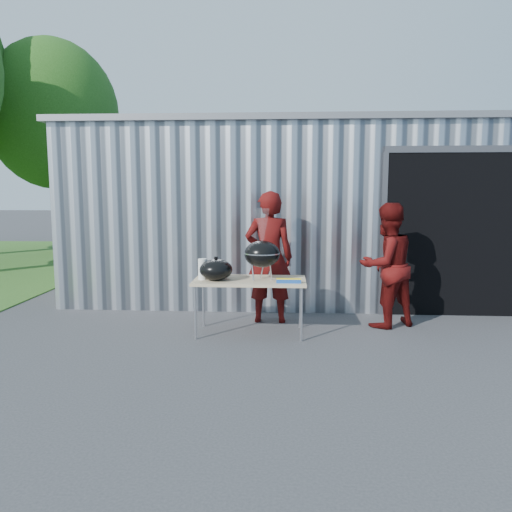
# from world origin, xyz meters

# --- Properties ---
(ground) EXTENTS (80.00, 80.00, 0.00)m
(ground) POSITION_xyz_m (0.00, 0.00, 0.00)
(ground) COLOR #343437
(building) EXTENTS (8.20, 6.20, 3.10)m
(building) POSITION_xyz_m (0.92, 4.59, 1.54)
(building) COLOR silver
(building) RESTS_ON ground
(tree_far) EXTENTS (3.88, 3.88, 6.42)m
(tree_far) POSITION_xyz_m (-6.50, 9.00, 4.18)
(tree_far) COLOR #442D19
(tree_far) RESTS_ON ground
(folding_table) EXTENTS (1.50, 0.75, 0.75)m
(folding_table) POSITION_xyz_m (0.08, 0.51, 0.71)
(folding_table) COLOR tan
(folding_table) RESTS_ON ground
(kettle_grill) EXTENTS (0.49, 0.49, 0.95)m
(kettle_grill) POSITION_xyz_m (0.25, 0.50, 1.16)
(kettle_grill) COLOR black
(kettle_grill) RESTS_ON folding_table
(grill_lid) EXTENTS (0.44, 0.44, 0.32)m
(grill_lid) POSITION_xyz_m (-0.36, 0.41, 0.89)
(grill_lid) COLOR black
(grill_lid) RESTS_ON folding_table
(paper_towels) EXTENTS (0.12, 0.12, 0.28)m
(paper_towels) POSITION_xyz_m (-0.55, 0.46, 0.89)
(paper_towels) COLOR white
(paper_towels) RESTS_ON folding_table
(white_tub) EXTENTS (0.20, 0.15, 0.10)m
(white_tub) POSITION_xyz_m (-0.47, 0.69, 0.80)
(white_tub) COLOR white
(white_tub) RESTS_ON folding_table
(foil_box) EXTENTS (0.32, 0.06, 0.06)m
(foil_box) POSITION_xyz_m (0.60, 0.26, 0.78)
(foil_box) COLOR #17469A
(foil_box) RESTS_ON folding_table
(person_cook) EXTENTS (0.70, 0.46, 1.93)m
(person_cook) POSITION_xyz_m (0.32, 1.15, 0.97)
(person_cook) COLOR #490A09
(person_cook) RESTS_ON ground
(person_bystander) EXTENTS (1.07, 1.00, 1.77)m
(person_bystander) POSITION_xyz_m (1.99, 1.00, 0.88)
(person_bystander) COLOR #490A09
(person_bystander) RESTS_ON ground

